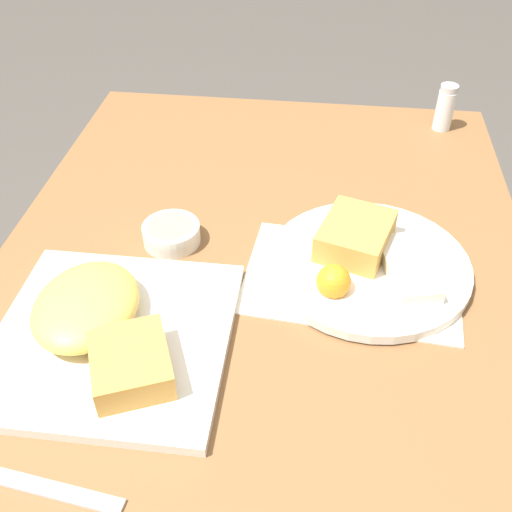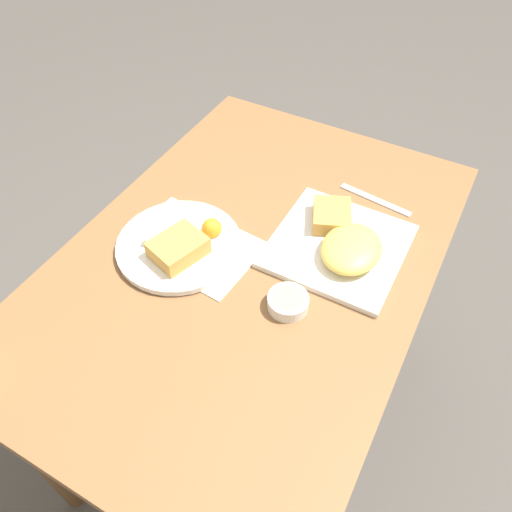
{
  "view_description": "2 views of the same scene",
  "coord_description": "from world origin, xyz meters",
  "px_view_note": "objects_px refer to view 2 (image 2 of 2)",
  "views": [
    {
      "loc": [
        0.56,
        0.07,
        1.28
      ],
      "look_at": [
        -0.02,
        -0.0,
        0.78
      ],
      "focal_mm": 42.0,
      "sensor_mm": 36.0,
      "label": 1
    },
    {
      "loc": [
        -0.61,
        -0.35,
        1.53
      ],
      "look_at": [
        -0.02,
        -0.03,
        0.78
      ],
      "focal_mm": 35.0,
      "sensor_mm": 36.0,
      "label": 2
    }
  ],
  "objects_px": {
    "plate_square_near": "(342,243)",
    "plate_oval_far": "(179,243)",
    "butter_knife": "(375,200)",
    "sauce_ramekin": "(288,302)"
  },
  "relations": [
    {
      "from": "sauce_ramekin",
      "to": "butter_knife",
      "type": "distance_m",
      "value": 0.38
    },
    {
      "from": "plate_square_near",
      "to": "sauce_ramekin",
      "type": "bearing_deg",
      "value": 169.89
    },
    {
      "from": "plate_square_near",
      "to": "sauce_ramekin",
      "type": "height_order",
      "value": "plate_square_near"
    },
    {
      "from": "plate_oval_far",
      "to": "butter_knife",
      "type": "distance_m",
      "value": 0.47
    },
    {
      "from": "plate_oval_far",
      "to": "butter_knife",
      "type": "height_order",
      "value": "plate_oval_far"
    },
    {
      "from": "butter_knife",
      "to": "sauce_ramekin",
      "type": "bearing_deg",
      "value": 90.42
    },
    {
      "from": "plate_oval_far",
      "to": "sauce_ramekin",
      "type": "relative_size",
      "value": 3.34
    },
    {
      "from": "plate_square_near",
      "to": "plate_oval_far",
      "type": "xyz_separation_m",
      "value": [
        -0.16,
        0.31,
        -0.0
      ]
    },
    {
      "from": "plate_oval_far",
      "to": "sauce_ramekin",
      "type": "bearing_deg",
      "value": -95.64
    },
    {
      "from": "plate_oval_far",
      "to": "sauce_ramekin",
      "type": "xyz_separation_m",
      "value": [
        -0.03,
        -0.27,
        -0.0
      ]
    }
  ]
}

